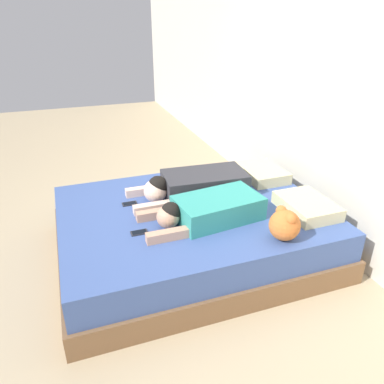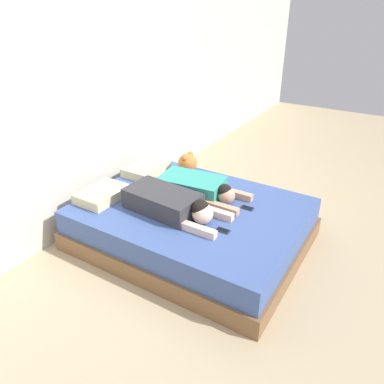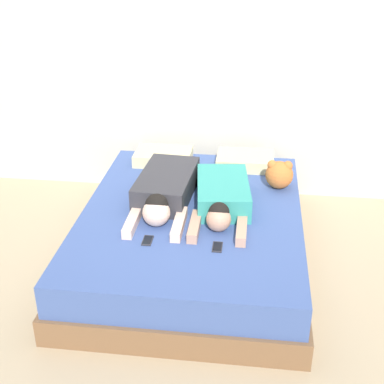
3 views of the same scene
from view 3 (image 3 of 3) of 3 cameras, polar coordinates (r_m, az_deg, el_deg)
ground_plane at (r=4.25m, az=0.00°, el=-7.05°), size 12.00×12.00×0.00m
wall_back at (r=4.89m, az=1.87°, el=14.21°), size 12.00×0.06×2.60m
bed at (r=4.14m, az=0.00°, el=-4.59°), size 1.69×2.20×0.44m
pillow_head_left at (r=4.82m, az=-3.07°, el=3.81°), size 0.50×0.36×0.10m
pillow_head_right at (r=4.75m, az=5.69°, el=3.37°), size 0.50×0.36×0.10m
person_left at (r=4.09m, az=-2.94°, el=0.16°), size 0.44×1.05×0.23m
person_right at (r=4.01m, az=3.22°, el=-0.61°), size 0.46×0.96×0.20m
cell_phone_left at (r=3.65m, az=-4.76°, el=-5.17°), size 0.07×0.12×0.01m
cell_phone_right at (r=3.58m, az=2.72°, el=-5.88°), size 0.07×0.12×0.01m
plush_toy at (r=4.37m, az=9.30°, el=1.90°), size 0.22×0.22×0.24m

